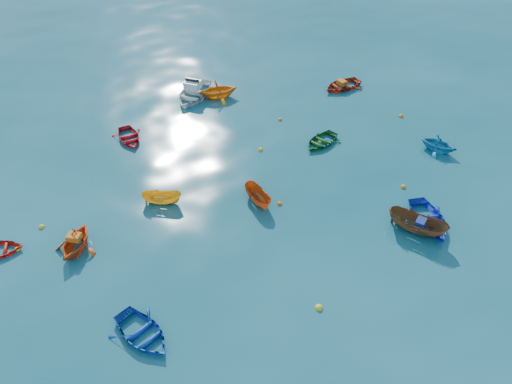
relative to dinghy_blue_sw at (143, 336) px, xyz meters
name	(u,v)px	position (x,y,z in m)	size (l,w,h in m)	color
ground	(293,252)	(8.77, 1.93, 0.00)	(160.00, 160.00, 0.00)	#0A444C
dinghy_blue_sw	(143,336)	(0.00, 0.00, 0.00)	(2.34, 3.28, 0.68)	#0D3BA6
sampan_brown_mid	(415,232)	(15.82, 0.52, 0.00)	(1.28, 3.40, 1.31)	brown
dinghy_blue_se	(428,223)	(16.91, 0.78, 0.00)	(2.59, 3.63, 0.75)	#0F27C6
dinghy_orange_w	(78,249)	(-1.92, 6.86, 0.00)	(2.39, 2.77, 1.46)	#D74714
sampan_yellow_mid	(163,203)	(3.39, 8.73, 0.00)	(0.92, 2.43, 0.94)	#F0A515
dinghy_green_e	(321,144)	(15.25, 10.34, 0.00)	(2.11, 2.95, 0.61)	#13511B
dinghy_cyan_se	(436,150)	(22.15, 6.41, 0.00)	(2.17, 2.52, 1.32)	teal
sampan_orange_n	(258,202)	(8.71, 6.45, 0.00)	(0.97, 2.59, 1.00)	#C34B12
dinghy_red_ne	(342,88)	(20.85, 16.69, 0.00)	(2.44, 3.41, 0.71)	#9F240D
dinghy_red_far	(129,140)	(3.07, 16.28, 0.00)	(2.08, 2.91, 0.60)	red
dinghy_orange_far	(219,98)	(10.97, 19.31, 0.00)	(2.64, 3.06, 1.61)	orange
motorboat_white	(194,97)	(9.18, 20.22, 0.00)	(3.21, 4.49, 1.53)	silver
tarp_blue_a	(421,222)	(15.90, 0.39, 0.81)	(0.65, 0.49, 0.32)	navy
tarp_orange_a	(74,237)	(-1.89, 6.90, 0.90)	(0.70, 0.53, 0.34)	orange
tarp_orange_b	(342,82)	(20.75, 16.68, 0.53)	(0.74, 0.56, 0.36)	#B75612
buoy_ye_a	(319,308)	(8.22, -1.89, 0.00)	(0.38, 0.38, 0.38)	yellow
buoy_or_b	(403,187)	(17.61, 4.04, 0.00)	(0.34, 0.34, 0.34)	orange
buoy_ye_b	(18,249)	(-4.91, 8.17, 0.00)	(0.33, 0.33, 0.33)	yellow
buoy_or_c	(280,204)	(9.82, 5.74, 0.00)	(0.30, 0.30, 0.30)	#F45A0D
buoy_ye_c	(261,150)	(11.07, 11.35, 0.00)	(0.35, 0.35, 0.35)	gold
buoy_or_d	(401,117)	(22.59, 11.03, 0.00)	(0.36, 0.36, 0.36)	#CF640B
buoy_ye_d	(42,227)	(-3.53, 9.46, 0.00)	(0.33, 0.33, 0.33)	gold
buoy_or_e	(280,120)	(14.00, 14.30, 0.00)	(0.31, 0.31, 0.31)	#EE500C
buoy_ye_e	(320,142)	(15.29, 10.55, 0.00)	(0.30, 0.30, 0.30)	gold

